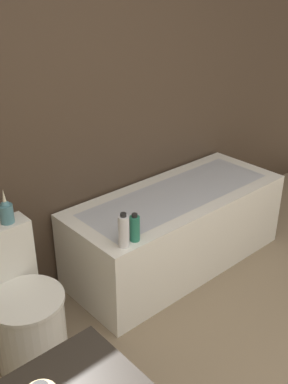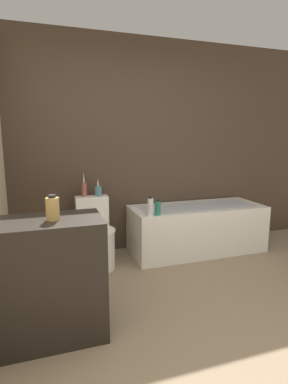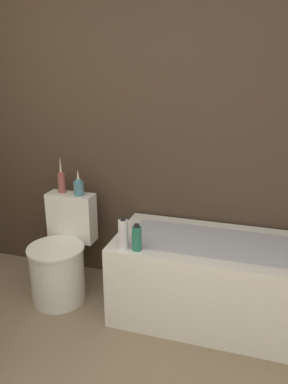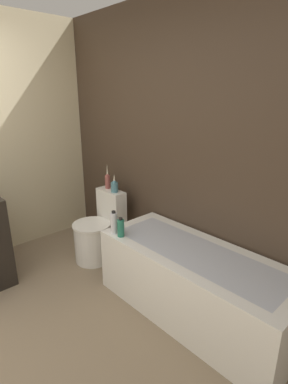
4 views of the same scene
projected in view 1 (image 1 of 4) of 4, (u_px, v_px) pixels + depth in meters
name	position (u px, v px, depth m)	size (l,w,h in m)	color
wall_back_tiled	(52.00, 100.00, 2.68)	(6.40, 0.06, 2.60)	#423326
bathtub	(176.00, 228.00, 3.30)	(1.66, 0.67, 0.58)	white
toilet	(23.00, 312.00, 2.48)	(0.42, 0.55, 0.76)	white
vase_silver	(6.00, 211.00, 2.43)	(0.08, 0.08, 0.20)	teal
shampoo_bottle_tall	(124.00, 231.00, 2.53)	(0.06, 0.06, 0.21)	silver
shampoo_bottle_short	(135.00, 228.00, 2.59)	(0.06, 0.06, 0.18)	#267259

